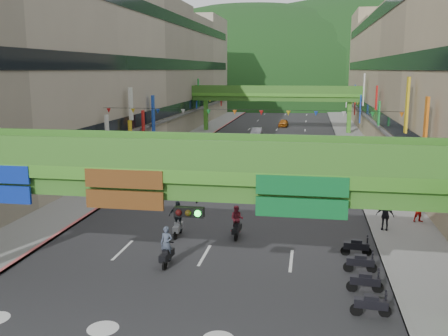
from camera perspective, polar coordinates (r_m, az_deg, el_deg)
road_slab at (r=63.08m, az=4.95°, el=2.46°), size 18.00×140.00×0.02m
sidewalk_left at (r=64.91m, az=-4.78°, el=2.77°), size 4.00×140.00×0.15m
sidewalk_right at (r=63.13m, az=14.95°, el=2.19°), size 4.00×140.00×0.15m
curb_left at (r=64.46m, az=-3.14°, el=2.75°), size 0.20×140.00×0.18m
curb_right at (r=62.98m, az=13.23°, el=2.27°), size 0.20×140.00×0.18m
building_row_left at (r=66.66m, az=-11.65°, el=10.90°), size 12.80×95.00×19.00m
building_row_right at (r=63.64m, az=22.63°, el=10.28°), size 12.80×95.00×19.00m
overpass_near at (r=18.55m, az=-3.79°, el=-2.40°), size 28.00×12.27×7.10m
overpass_far at (r=77.43m, az=5.98°, el=8.08°), size 28.00×2.20×7.10m
hill_left at (r=173.58m, az=3.12°, el=8.04°), size 168.00×140.00×112.00m
hill_right at (r=193.39m, az=15.80°, el=7.96°), size 208.00×176.00×128.00m
bunting_string at (r=42.61m, az=2.76°, el=6.35°), size 26.00×0.36×0.47m
scooter_rider_near at (r=25.01m, az=-6.58°, el=-9.04°), size 0.64×1.60×2.02m
scooter_rider_mid at (r=28.82m, az=1.48°, el=-6.13°), size 0.79×1.60×1.91m
scooter_rider_left at (r=29.14m, az=-5.31°, el=-5.78°), size 1.05×1.60×2.12m
scooter_rider_far at (r=40.88m, az=2.30°, el=-1.02°), size 0.79×1.60×1.83m
parked_scooter_row at (r=24.06m, az=15.57°, el=-11.30°), size 1.60×7.15×1.08m
car_silver at (r=71.57m, az=3.76°, el=4.07°), size 1.50×4.18×1.37m
car_yellow at (r=85.15m, az=6.80°, el=5.12°), size 1.68×3.77×1.26m
pedestrian_red at (r=33.61m, az=21.52°, el=-4.66°), size 0.95×0.83×1.65m
pedestrian_dark at (r=31.35m, az=17.90°, el=-5.45°), size 1.09×0.66×1.74m
pedestrian_blue at (r=36.03m, az=16.84°, el=-3.34°), size 0.77×0.50×1.62m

